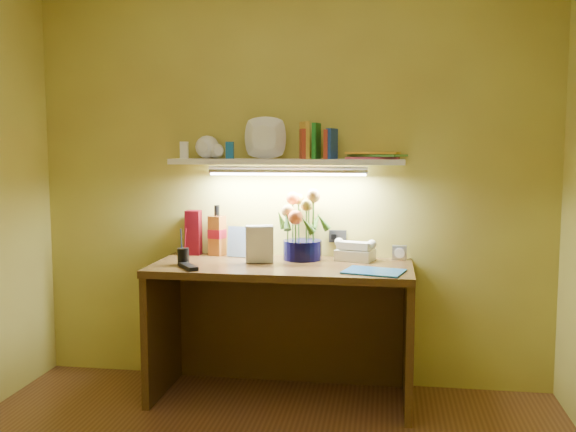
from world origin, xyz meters
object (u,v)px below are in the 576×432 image
object	(u,v)px
flower_bouquet	(302,226)
whisky_bottle	(217,230)
telephone	(355,250)
desk_clock	(399,253)
desk	(282,332)

from	to	relation	value
flower_bouquet	whisky_bottle	world-z (taller)	flower_bouquet
telephone	whisky_bottle	world-z (taller)	whisky_bottle
flower_bouquet	desk_clock	bearing A→B (deg)	8.33
telephone	desk_clock	world-z (taller)	telephone
telephone	desk_clock	size ratio (longest dim) A/B	2.50
flower_bouquet	telephone	size ratio (longest dim) A/B	1.89
desk	desk_clock	bearing A→B (deg)	21.58
desk	desk_clock	world-z (taller)	desk_clock
flower_bouquet	whisky_bottle	size ratio (longest dim) A/B	1.29
flower_bouquet	whisky_bottle	bearing A→B (deg)	172.37
desk_clock	telephone	bearing A→B (deg)	-164.20
flower_bouquet	telephone	xyz separation A→B (m)	(0.30, 0.02, -0.13)
telephone	whisky_bottle	size ratio (longest dim) A/B	0.68
whisky_bottle	desk	bearing A→B (deg)	-29.55
desk	telephone	xyz separation A→B (m)	(0.39, 0.19, 0.44)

